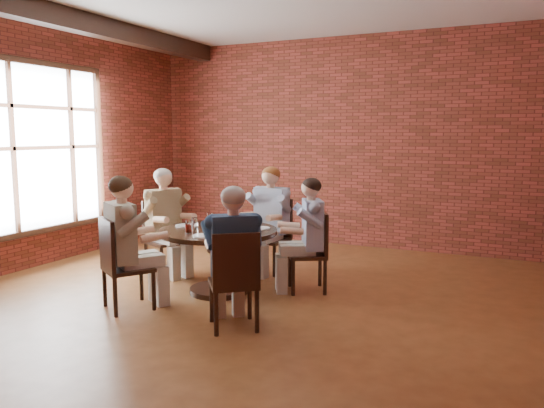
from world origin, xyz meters
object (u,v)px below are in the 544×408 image
at_px(chair_a, 314,248).
at_px(diner_d, 127,243).
at_px(diner_c, 166,222).
at_px(diner_e, 233,258).
at_px(chair_b, 273,232).
at_px(chair_e, 235,277).
at_px(smartphone, 227,235).
at_px(chair_c, 163,234).
at_px(dining_table, 218,248).
at_px(diner_a, 307,235).
at_px(diner_b, 269,220).
at_px(chair_d, 119,261).

height_order(chair_a, diner_d, diner_d).
bearing_deg(diner_c, diner_e, -104.99).
bearing_deg(chair_b, diner_c, -140.50).
height_order(chair_e, smartphone, chair_e).
bearing_deg(diner_d, chair_c, -34.67).
relative_size(diner_c, smartphone, 9.05).
xyz_separation_m(dining_table, diner_a, (0.90, 0.50, 0.14)).
bearing_deg(chair_b, chair_c, -143.51).
xyz_separation_m(diner_b, diner_d, (-0.69, -2.00, 0.00)).
distance_m(diner_b, diner_c, 1.36).
height_order(diner_b, chair_d, diner_b).
distance_m(dining_table, diner_c, 1.15).
distance_m(chair_d, diner_d, 0.20).
bearing_deg(diner_b, diner_d, -102.87).
distance_m(dining_table, chair_a, 1.12).
relative_size(diner_b, chair_d, 1.44).
xyz_separation_m(chair_b, diner_c, (-1.18, -0.78, 0.17)).
xyz_separation_m(diner_a, chair_d, (-1.53, -1.48, -0.14)).
height_order(chair_a, diner_a, diner_a).
height_order(chair_b, diner_c, diner_c).
bearing_deg(chair_e, diner_b, -110.89).
xyz_separation_m(chair_b, smartphone, (0.16, -1.51, 0.23)).
bearing_deg(chair_a, diner_c, -115.85).
bearing_deg(diner_e, chair_d, -35.05).
distance_m(chair_d, diner_e, 1.34).
relative_size(chair_b, smartphone, 6.36).
distance_m(diner_c, diner_e, 2.21).
distance_m(chair_a, smartphone, 1.12).
distance_m(dining_table, diner_a, 1.04).
bearing_deg(dining_table, chair_a, 29.13).
xyz_separation_m(diner_b, chair_e, (0.64, -2.09, -0.19)).
relative_size(diner_a, diner_e, 0.98).
relative_size(diner_b, chair_e, 1.48).
xyz_separation_m(chair_b, chair_d, (-0.75, -2.18, 0.00)).
xyz_separation_m(dining_table, smartphone, (0.29, -0.30, 0.23)).
bearing_deg(chair_a, diner_a, -90.00).
relative_size(dining_table, smartphone, 8.85).
distance_m(chair_a, diner_d, 2.12).
bearing_deg(chair_a, chair_e, -37.27).
distance_m(diner_b, diner_d, 2.12).
bearing_deg(smartphone, chair_a, 37.05).
distance_m(chair_b, chair_d, 2.31).
distance_m(diner_b, chair_c, 1.43).
bearing_deg(chair_d, chair_c, -37.64).
distance_m(chair_a, chair_c, 2.12).
bearing_deg(chair_c, diner_d, -135.10).
bearing_deg(chair_d, diner_d, -90.00).
height_order(diner_a, diner_e, diner_e).
distance_m(chair_a, chair_b, 1.08).
distance_m(chair_a, chair_e, 1.54).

